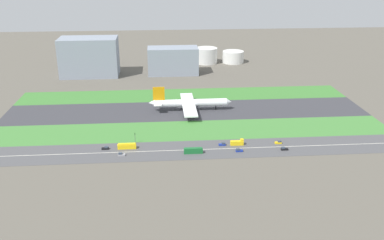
{
  "coord_description": "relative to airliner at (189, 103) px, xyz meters",
  "views": [
    {
      "loc": [
        -20.89,
        -312.62,
        112.38
      ],
      "look_at": [
        1.47,
        -36.5,
        6.0
      ],
      "focal_mm": 39.61,
      "sensor_mm": 36.0,
      "label": 1
    }
  ],
  "objects": [
    {
      "name": "highway_centerline",
      "position": [
        -1.99,
        -73.0,
        -6.13
      ],
      "size": [
        266.0,
        0.5,
        0.01
      ],
      "primitive_type": "cube",
      "color": "silver",
      "rests_on": "highway"
    },
    {
      "name": "car_1",
      "position": [
        -46.97,
        -78.0,
        -5.31
      ],
      "size": [
        4.4,
        1.8,
        2.0
      ],
      "rotation": [
        0.0,
        0.0,
        3.14
      ],
      "color": "#99999E",
      "rests_on": "highway"
    },
    {
      "name": "fuel_tank_centre",
      "position": [
        31.82,
        159.0,
        2.47
      ],
      "size": [
        24.19,
        24.19,
        17.4
      ],
      "primitive_type": "cylinder",
      "color": "silver",
      "rests_on": "ground_plane"
    },
    {
      "name": "grass_median_north",
      "position": [
        -1.99,
        41.0,
        -6.18
      ],
      "size": [
        280.0,
        36.0,
        0.1
      ],
      "primitive_type": "cube",
      "color": "#3D7A33",
      "rests_on": "ground_plane"
    },
    {
      "name": "fuel_tank_west",
      "position": [
        4.03,
        159.0,
        0.79
      ],
      "size": [
        19.61,
        19.61,
        14.04
      ],
      "primitive_type": "cylinder",
      "color": "silver",
      "rests_on": "ground_plane"
    },
    {
      "name": "airliner",
      "position": [
        0.0,
        0.0,
        0.0
      ],
      "size": [
        65.0,
        56.0,
        19.7
      ],
      "color": "white",
      "rests_on": "runway"
    },
    {
      "name": "grass_median_south",
      "position": [
        -1.99,
        -41.0,
        -6.18
      ],
      "size": [
        280.0,
        36.0,
        0.1
      ],
      "primitive_type": "cube",
      "color": "#427F38",
      "rests_on": "ground_plane"
    },
    {
      "name": "car_2",
      "position": [
        25.31,
        -78.0,
        -5.31
      ],
      "size": [
        4.4,
        1.8,
        2.0
      ],
      "rotation": [
        0.0,
        0.0,
        3.14
      ],
      "color": "navy",
      "rests_on": "highway"
    },
    {
      "name": "hangar_building",
      "position": [
        -7.93,
        114.0,
        7.49
      ],
      "size": [
        51.15,
        24.31,
        27.44
      ],
      "primitive_type": "cube",
      "color": "gray",
      "rests_on": "ground_plane"
    },
    {
      "name": "car_0",
      "position": [
        53.1,
        -68.0,
        -5.31
      ],
      "size": [
        4.4,
        1.8,
        2.0
      ],
      "color": "yellow",
      "rests_on": "highway"
    },
    {
      "name": "highway",
      "position": [
        -1.99,
        -73.0,
        -6.18
      ],
      "size": [
        280.0,
        28.0,
        0.1
      ],
      "primitive_type": "cube",
      "color": "#4C4C4F",
      "rests_on": "ground_plane"
    },
    {
      "name": "car_5",
      "position": [
        16.48,
        -68.0,
        -5.31
      ],
      "size": [
        4.4,
        1.8,
        2.0
      ],
      "color": "navy",
      "rests_on": "highway"
    },
    {
      "name": "bus_1",
      "position": [
        -44.12,
        -68.0,
        -4.41
      ],
      "size": [
        11.6,
        2.5,
        3.5
      ],
      "color": "yellow",
      "rests_on": "highway"
    },
    {
      "name": "ground_plane",
      "position": [
        -1.99,
        -0.0,
        -6.23
      ],
      "size": [
        800.0,
        800.0,
        0.0
      ],
      "primitive_type": "plane",
      "color": "#5B564C"
    },
    {
      "name": "fuel_tank_east",
      "position": [
        62.46,
        159.0,
        0.34
      ],
      "size": [
        24.06,
        24.06,
        13.14
      ],
      "primitive_type": "cylinder",
      "color": "silver",
      "rests_on": "ground_plane"
    },
    {
      "name": "bus_0",
      "position": [
        -3.08,
        -78.0,
        -4.41
      ],
      "size": [
        11.6,
        2.5,
        3.5
      ],
      "rotation": [
        0.0,
        0.0,
        3.14
      ],
      "color": "#19662D",
      "rests_on": "highway"
    },
    {
      "name": "terminal_building",
      "position": [
        -91.99,
        114.0,
        12.98
      ],
      "size": [
        57.19,
        31.2,
        38.43
      ],
      "primitive_type": "cube",
      "color": "gray",
      "rests_on": "ground_plane"
    },
    {
      "name": "car_4",
      "position": [
        53.89,
        -78.0,
        -5.31
      ],
      "size": [
        4.4,
        1.8,
        2.0
      ],
      "rotation": [
        0.0,
        0.0,
        3.14
      ],
      "color": "black",
      "rests_on": "highway"
    },
    {
      "name": "car_3",
      "position": [
        -57.45,
        -68.0,
        -5.31
      ],
      "size": [
        4.4,
        1.8,
        2.0
      ],
      "color": "black",
      "rests_on": "highway"
    },
    {
      "name": "traffic_light",
      "position": [
        -39.3,
        -60.01,
        -1.94
      ],
      "size": [
        0.36,
        0.5,
        7.2
      ],
      "color": "#4C4C51",
      "rests_on": "highway"
    },
    {
      "name": "truck_0",
      "position": [
        26.08,
        -68.0,
        -4.56
      ],
      "size": [
        8.4,
        2.5,
        4.0
      ],
      "color": "yellow",
      "rests_on": "highway"
    },
    {
      "name": "runway",
      "position": [
        -1.99,
        -0.0,
        -6.18
      ],
      "size": [
        280.0,
        46.0,
        0.1
      ],
      "primitive_type": "cube",
      "color": "#38383D",
      "rests_on": "ground_plane"
    }
  ]
}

